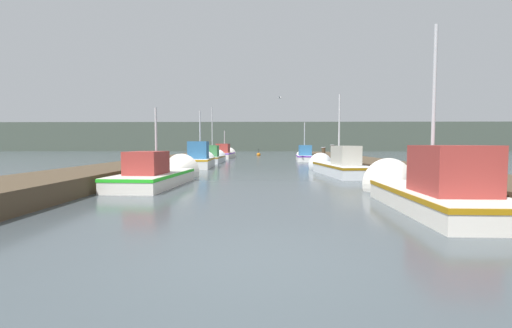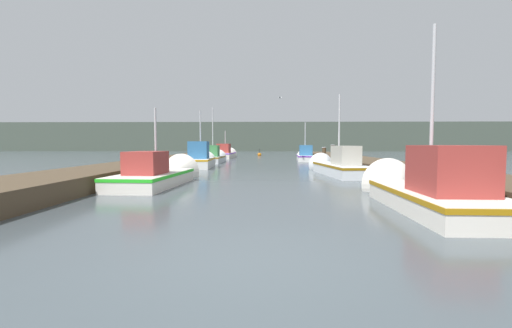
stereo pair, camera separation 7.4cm
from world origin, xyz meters
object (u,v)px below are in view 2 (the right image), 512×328
(mooring_piling_0, at_px, (324,154))
(mooring_piling_3, at_px, (220,151))
(mooring_piling_1, at_px, (333,155))
(fishing_boat_6, at_px, (226,154))
(fishing_boat_4, at_px, (214,157))
(channel_buoy, at_px, (259,155))
(seagull_1, at_px, (280,98))
(fishing_boat_5, at_px, (305,155))
(fishing_boat_0, at_px, (422,189))
(fishing_boat_1, at_px, (162,174))
(mooring_piling_2, at_px, (209,152))
(fishing_boat_2, at_px, (336,166))
(fishing_boat_3, at_px, (201,159))

(mooring_piling_0, bearing_deg, mooring_piling_3, 132.15)
(mooring_piling_0, xyz_separation_m, mooring_piling_1, (-0.34, -5.25, 0.11))
(fishing_boat_6, height_order, mooring_piling_3, fishing_boat_6)
(mooring_piling_3, bearing_deg, fishing_boat_4, -84.78)
(channel_buoy, distance_m, seagull_1, 16.96)
(fishing_boat_6, relative_size, mooring_piling_3, 4.66)
(fishing_boat_4, xyz_separation_m, fishing_boat_5, (7.66, 3.64, 0.04))
(fishing_boat_0, distance_m, fishing_boat_1, 8.78)
(mooring_piling_3, distance_m, channel_buoy, 4.98)
(mooring_piling_0, relative_size, channel_buoy, 1.22)
(fishing_boat_1, relative_size, mooring_piling_2, 4.17)
(fishing_boat_0, xyz_separation_m, mooring_piling_0, (1.18, 20.13, 0.20))
(channel_buoy, bearing_deg, fishing_boat_2, -80.50)
(fishing_boat_0, relative_size, mooring_piling_3, 3.95)
(fishing_boat_3, distance_m, fishing_boat_5, 12.07)
(fishing_boat_2, bearing_deg, fishing_boat_3, 143.61)
(fishing_boat_1, relative_size, mooring_piling_0, 4.59)
(mooring_piling_3, bearing_deg, fishing_boat_0, -74.10)
(fishing_boat_0, distance_m, mooring_piling_3, 32.52)
(fishing_boat_2, height_order, mooring_piling_1, fishing_boat_2)
(fishing_boat_2, bearing_deg, mooring_piling_3, 105.39)
(fishing_boat_4, height_order, fishing_boat_5, fishing_boat_4)
(fishing_boat_2, relative_size, fishing_boat_5, 1.00)
(mooring_piling_2, relative_size, mooring_piling_3, 0.98)
(mooring_piling_0, bearing_deg, fishing_boat_0, -93.35)
(mooring_piling_2, height_order, seagull_1, seagull_1)
(fishing_boat_1, bearing_deg, seagull_1, 72.12)
(fishing_boat_3, xyz_separation_m, fishing_boat_6, (-0.01, 14.16, -0.06))
(fishing_boat_0, distance_m, fishing_boat_5, 22.49)
(fishing_boat_4, height_order, mooring_piling_0, fishing_boat_4)
(channel_buoy, bearing_deg, mooring_piling_2, -116.60)
(fishing_boat_5, xyz_separation_m, mooring_piling_1, (0.96, -7.62, 0.29))
(fishing_boat_2, distance_m, channel_buoy, 24.85)
(mooring_piling_3, bearing_deg, mooring_piling_0, -47.85)
(fishing_boat_5, height_order, mooring_piling_2, fishing_boat_5)
(fishing_boat_2, bearing_deg, mooring_piling_0, 77.36)
(fishing_boat_5, relative_size, fishing_boat_6, 0.99)
(fishing_boat_1, bearing_deg, fishing_boat_2, 33.88)
(fishing_boat_2, height_order, seagull_1, seagull_1)
(fishing_boat_3, xyz_separation_m, mooring_piling_3, (-1.17, 18.13, 0.19))
(fishing_boat_3, height_order, fishing_boat_4, fishing_boat_4)
(fishing_boat_3, height_order, mooring_piling_2, fishing_boat_3)
(fishing_boat_1, xyz_separation_m, fishing_boat_4, (-0.19, 14.44, 0.04))
(seagull_1, bearing_deg, fishing_boat_4, 90.11)
(fishing_boat_1, height_order, fishing_boat_3, fishing_boat_3)
(fishing_boat_2, xyz_separation_m, mooring_piling_3, (-8.68, 22.60, 0.29))
(mooring_piling_1, bearing_deg, fishing_boat_1, -128.85)
(channel_buoy, bearing_deg, seagull_1, -83.88)
(mooring_piling_2, bearing_deg, fishing_boat_5, -9.58)
(fishing_boat_3, xyz_separation_m, mooring_piling_1, (8.58, 1.74, 0.22))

